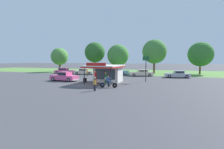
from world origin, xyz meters
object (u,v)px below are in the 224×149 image
(bystander_chatting_near_pumps, at_px, (95,84))
(bystander_strolling_foreground, at_px, (87,73))
(parked_car_back_row_far_right, at_px, (119,72))
(parked_car_back_row_right, at_px, (65,71))
(featured_classic_sedan, at_px, (64,77))
(gas_pump_offside, at_px, (106,79))
(parked_car_back_row_left, at_px, (178,74))
(motorcycle_with_rider, at_px, (108,83))
(spare_tire_stack, at_px, (85,80))
(gas_pump_nearside, at_px, (96,78))
(parked_car_back_row_centre, at_px, (84,72))
(bystander_leaning_by_kiosk, at_px, (107,72))
(roadside_pole_sign, at_px, (146,64))
(parked_car_second_row_spare, at_px, (142,73))

(bystander_chatting_near_pumps, distance_m, bystander_strolling_foreground, 19.51)
(parked_car_back_row_far_right, xyz_separation_m, bystander_strolling_foreground, (-5.58, -6.34, 0.09))
(parked_car_back_row_right, bearing_deg, featured_classic_sedan, -56.50)
(gas_pump_offside, bearing_deg, parked_car_back_row_left, 53.64)
(motorcycle_with_rider, xyz_separation_m, spare_tire_stack, (-5.57, 4.02, -0.29))
(parked_car_back_row_right, bearing_deg, gas_pump_nearside, -45.06)
(parked_car_back_row_centre, bearing_deg, bystander_leaning_by_kiosk, -24.53)
(bystander_chatting_near_pumps, bearing_deg, gas_pump_offside, 96.78)
(parked_car_back_row_left, relative_size, bystander_leaning_by_kiosk, 3.12)
(spare_tire_stack, bearing_deg, parked_car_back_row_left, 41.20)
(gas_pump_offside, distance_m, roadside_pole_sign, 7.79)
(motorcycle_with_rider, bearing_deg, parked_car_back_row_left, 61.48)
(gas_pump_offside, distance_m, parked_car_back_row_far_right, 18.24)
(motorcycle_with_rider, height_order, parked_car_back_row_far_right, motorcycle_with_rider)
(gas_pump_offside, height_order, bystander_chatting_near_pumps, gas_pump_offside)
(featured_classic_sedan, relative_size, spare_tire_stack, 7.39)
(roadside_pole_sign, height_order, spare_tire_stack, roadside_pole_sign)
(bystander_leaning_by_kiosk, xyz_separation_m, bystander_strolling_foreground, (-4.72, -0.56, -0.13))
(parked_car_second_row_spare, distance_m, spare_tire_stack, 15.83)
(motorcycle_with_rider, relative_size, featured_classic_sedan, 0.43)
(gas_pump_nearside, distance_m, parked_car_back_row_centre, 18.65)
(gas_pump_nearside, distance_m, parked_car_second_row_spare, 16.20)
(gas_pump_offside, distance_m, spare_tire_stack, 4.48)
(parked_car_back_row_far_right, bearing_deg, parked_car_second_row_spare, -21.07)
(parked_car_second_row_spare, relative_size, bystander_chatting_near_pumps, 3.78)
(bystander_strolling_foreground, relative_size, roadside_pole_sign, 0.35)
(gas_pump_nearside, bearing_deg, featured_classic_sedan, 163.27)
(parked_car_back_row_left, distance_m, bystander_leaning_by_kiosk, 14.91)
(roadside_pole_sign, bearing_deg, parked_car_back_row_right, 154.37)
(bystander_leaning_by_kiosk, bearing_deg, parked_car_back_row_centre, 155.47)
(parked_car_second_row_spare, xyz_separation_m, bystander_chatting_near_pumps, (-2.26, -20.97, 0.10))
(gas_pump_offside, relative_size, parked_car_back_row_centre, 0.37)
(gas_pump_offside, bearing_deg, bystander_chatting_near_pumps, -83.22)
(parked_car_back_row_right, bearing_deg, parked_car_back_row_centre, -8.89)
(bystander_strolling_foreground, bearing_deg, parked_car_back_row_far_right, 48.66)
(bystander_chatting_near_pumps, bearing_deg, parked_car_back_row_right, 130.60)
(bystander_strolling_foreground, bearing_deg, gas_pump_nearside, -58.12)
(gas_pump_offside, bearing_deg, parked_car_second_row_spare, 79.41)
(parked_car_second_row_spare, bearing_deg, motorcycle_with_rider, -94.90)
(featured_classic_sedan, bearing_deg, parked_car_second_row_spare, 49.32)
(parked_car_back_row_centre, height_order, spare_tire_stack, parked_car_back_row_centre)
(spare_tire_stack, bearing_deg, bystander_leaning_by_kiosk, 89.69)
(parked_car_back_row_right, xyz_separation_m, bystander_strolling_foreground, (9.41, -5.06, 0.10))
(gas_pump_nearside, bearing_deg, parked_car_back_row_left, 49.57)
(gas_pump_nearside, relative_size, motorcycle_with_rider, 0.89)
(parked_car_back_row_right, distance_m, bystander_chatting_near_pumps, 29.09)
(gas_pump_nearside, relative_size, roadside_pole_sign, 0.47)
(gas_pump_offside, distance_m, motorcycle_with_rider, 2.95)
(parked_car_back_row_right, bearing_deg, bystander_chatting_near_pumps, -49.40)
(spare_tire_stack, bearing_deg, gas_pump_nearside, -28.92)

